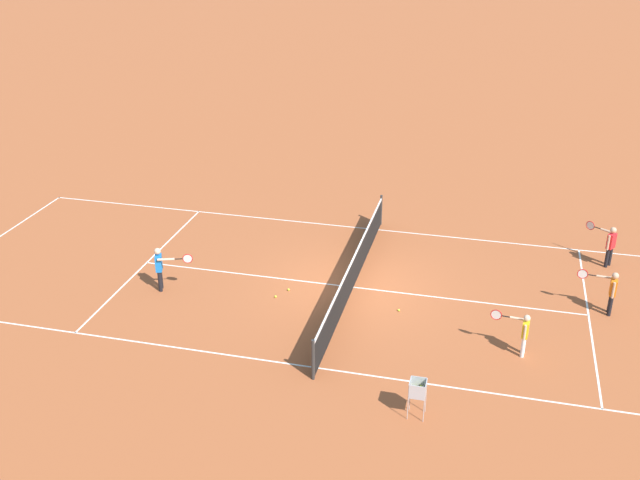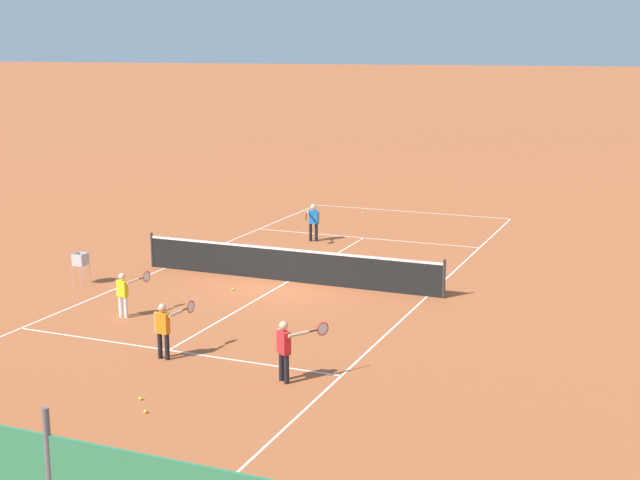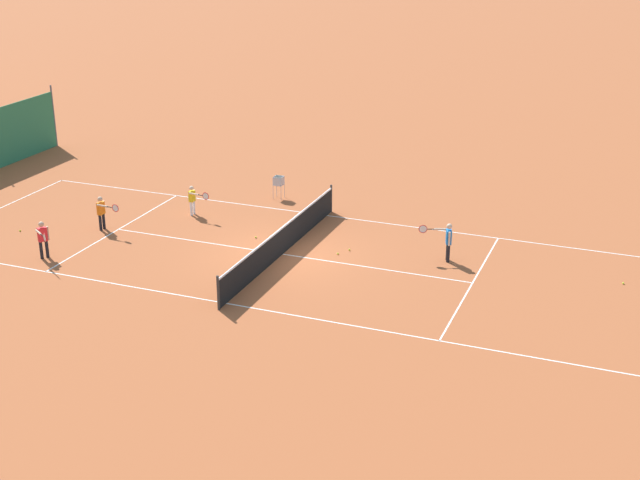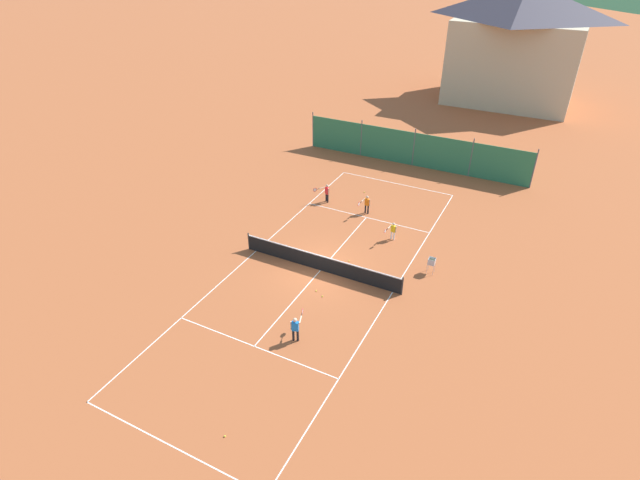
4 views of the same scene
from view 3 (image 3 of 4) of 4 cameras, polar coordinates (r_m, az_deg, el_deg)
The scene contains 14 objects.
ground_plane at distance 29.63m, azimuth -2.42°, elevation -0.91°, with size 600.00×600.00×0.00m, color #A8542D.
court_line_markings at distance 29.63m, azimuth -2.42°, elevation -0.91°, with size 8.25×23.85×0.01m.
tennis_net at distance 29.44m, azimuth -2.43°, elevation -0.01°, with size 9.18×0.08×1.06m.
player_near_baseline at distance 30.37m, azimuth -17.32°, elevation 0.16°, with size 0.87×0.85×1.27m.
player_far_service at distance 32.44m, azimuth -13.78°, elevation 1.84°, with size 0.47×1.01×1.23m.
player_far_baseline at distance 33.34m, azimuth -8.12°, elevation 2.66°, with size 0.46×0.94×1.12m.
player_near_service at distance 29.08m, azimuth 8.14°, elevation 0.05°, with size 0.42×1.11×1.29m.
tennis_ball_mid_court at distance 31.05m, azimuth -4.14°, elevation 0.18°, with size 0.07×0.07×0.07m, color #CCE033.
tennis_ball_near_corner at distance 28.88m, azimuth 18.84°, elevation -2.64°, with size 0.07×0.07×0.07m, color #CCE033.
tennis_ball_service_box at distance 29.90m, azimuth 1.89°, elevation -0.63°, with size 0.07×0.07×0.07m, color #CCE033.
tennis_ball_by_net_left at distance 29.56m, azimuth 1.15°, elevation -0.88°, with size 0.07×0.07×0.07m, color #CCE033.
tennis_ball_far_corner at distance 33.33m, azimuth -17.55°, elevation 0.71°, with size 0.07×0.07×0.07m, color #CCE033.
tennis_ball_alley_right at distance 33.33m, azimuth -18.65°, elevation 0.57°, with size 0.07×0.07×0.07m, color #CCE033.
ball_hopper at distance 34.92m, azimuth -2.65°, elevation 3.72°, with size 0.36×0.36×0.89m.
Camera 3 is at (-25.05, -11.20, 11.18)m, focal length 50.00 mm.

